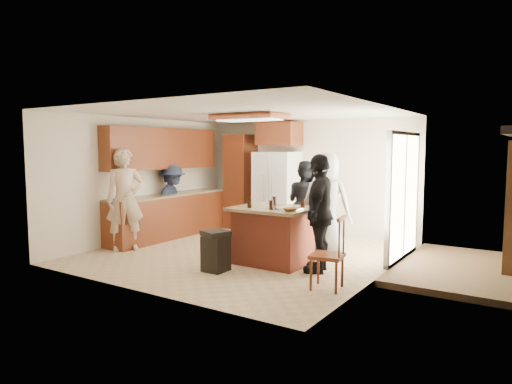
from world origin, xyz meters
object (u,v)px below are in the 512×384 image
Objects in this scene: kitchen_island at (273,235)px; spindle_chair at (329,256)px; refrigerator at (277,193)px; person_behind_right at (326,205)px; person_behind_left at (305,202)px; trash_bin at (216,251)px; person_side_right at (320,213)px; person_counter at (173,201)px; person_front_left at (125,200)px.

kitchen_island is 1.29× the size of spindle_chair.
person_behind_right is at bearing -38.57° from refrigerator.
person_behind_left is 0.90× the size of person_behind_right.
person_behind_left is at bearing 84.99° from trash_bin.
spindle_chair is (1.60, -2.44, -0.37)m from person_behind_left.
kitchen_island is at bearing -106.44° from person_side_right.
person_side_right reaches higher than person_counter.
person_behind_left is 2.04m from person_side_right.
person_front_left reaches higher than person_counter.
refrigerator is at bearing 6.31° from person_front_left.
person_counter is at bearing -116.70° from person_side_right.
kitchen_island is at bearing 56.13° from person_behind_right.
person_side_right reaches higher than refrigerator.
person_front_left is 1.49m from person_counter.
refrigerator reaches higher than person_counter.
person_behind_right is 1.14m from kitchen_island.
person_behind_right is 3.48m from person_counter.
spindle_chair is (0.48, -0.74, -0.45)m from person_side_right.
person_behind_right is at bearing 60.74° from trash_bin.
person_behind_right reaches higher than person_counter.
person_behind_left is 1.65× the size of spindle_chair.
refrigerator is (-2.18, 2.43, -0.00)m from person_side_right.
person_side_right is at bearing 123.32° from spindle_chair.
person_behind_left is 0.91× the size of person_side_right.
kitchen_island is (2.76, 0.67, -0.47)m from person_front_left.
trash_bin is at bearing -72.09° from person_side_right.
person_side_right is 3.89m from person_counter.
person_counter is 1.20× the size of kitchen_island.
person_side_right is (1.12, -1.71, 0.08)m from person_behind_left.
trash_bin is (-1.01, -1.80, -0.59)m from person_behind_right.
person_counter is 1.54× the size of spindle_chair.
person_front_left is at bearing -166.42° from kitchen_island.
person_front_left is at bearing 174.65° from trash_bin.
person_behind_left is 0.91× the size of refrigerator.
spindle_chair is (4.29, -1.56, -0.31)m from person_counter.
person_behind_right is (3.27, 1.59, -0.04)m from person_front_left.
kitchen_island is 1.02m from trash_bin.
person_behind_left is at bearing 99.37° from kitchen_island.
trash_bin is at bearing 55.73° from person_behind_right.
person_behind_left reaches higher than spindle_chair.
person_side_right is at bearing 32.43° from trash_bin.
spindle_chair is (1.32, -0.76, -0.02)m from kitchen_island.
person_counter is at bearing -2.84° from person_behind_right.
spindle_chair is (1.82, 0.12, 0.13)m from trash_bin.
person_side_right reaches higher than trash_bin.
spindle_chair is at bearing -30.01° from kitchen_island.
trash_bin is (-0.50, -0.88, -0.16)m from kitchen_island.
spindle_chair is (0.81, -1.69, -0.45)m from person_behind_right.
trash_bin is (2.26, -0.21, -0.63)m from person_front_left.
refrigerator is at bearing -57.75° from person_counter.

